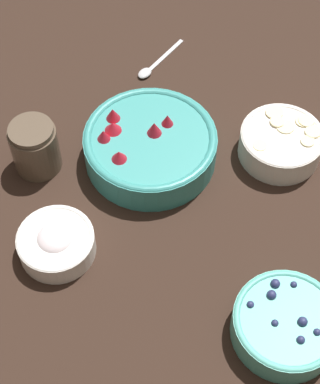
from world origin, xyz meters
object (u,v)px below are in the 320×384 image
object	(u,v)px
bowl_bananas	(281,142)
jar_chocolate	(35,148)
bowl_cream	(56,242)
bowl_strawberries	(150,145)
bowl_blueberries	(286,324)

from	to	relation	value
bowl_bananas	jar_chocolate	size ratio (longest dim) A/B	1.51
bowl_cream	jar_chocolate	xyz separation A→B (m)	(0.15, -0.11, 0.02)
bowl_bananas	bowl_cream	distance (m)	0.42
bowl_strawberries	bowl_bananas	size ratio (longest dim) A/B	1.59
bowl_cream	bowl_strawberries	bearing A→B (deg)	-89.52
jar_chocolate	bowl_cream	bearing A→B (deg)	143.95
bowl_cream	jar_chocolate	world-z (taller)	jar_chocolate
bowl_blueberries	jar_chocolate	world-z (taller)	jar_chocolate
bowl_strawberries	jar_chocolate	bearing A→B (deg)	42.35
bowl_bananas	bowl_cream	bearing A→B (deg)	66.13
bowl_strawberries	bowl_bananas	world-z (taller)	bowl_strawberries
jar_chocolate	bowl_strawberries	bearing A→B (deg)	-137.65
bowl_strawberries	bowl_bananas	bearing A→B (deg)	-139.19
bowl_blueberries	bowl_strawberries	bearing A→B (deg)	-20.37
bowl_strawberries	bowl_blueberries	world-z (taller)	bowl_strawberries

